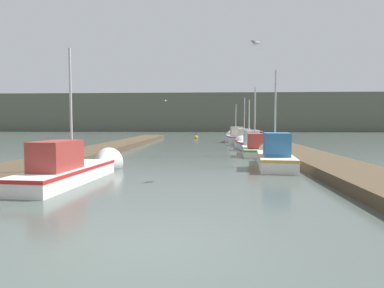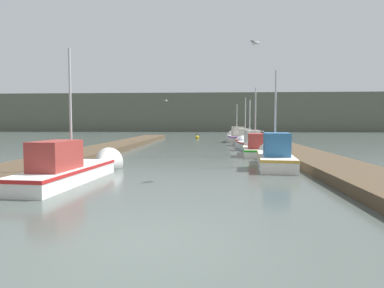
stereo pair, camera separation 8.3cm
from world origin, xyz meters
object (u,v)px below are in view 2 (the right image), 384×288
Objects in this scene: seagull_1 at (166,101)px; fishing_boat_2 at (255,148)px; channel_buoy at (197,137)px; seagull_lead at (255,43)px; fishing_boat_0 at (76,167)px; mooring_piling_2 at (253,137)px; fishing_boat_1 at (274,156)px; mooring_piling_0 at (259,141)px; fishing_boat_4 at (245,140)px; fishing_boat_3 at (249,144)px; fishing_boat_5 at (236,137)px; mooring_piling_1 at (262,139)px.

fishing_boat_2 is at bearing -64.22° from seagull_1.
channel_buoy is 1.87× the size of seagull_lead.
fishing_boat_0 reaches higher than mooring_piling_2.
fishing_boat_1 reaches higher than channel_buoy.
fishing_boat_2 is 6.24m from mooring_piling_0.
seagull_lead is at bearing -98.02° from mooring_piling_0.
channel_buoy is (-4.38, 19.54, -0.26)m from fishing_boat_2.
fishing_boat_4 is at bearing 6.28° from seagull_1.
fishing_boat_0 reaches higher than fishing_boat_3.
fishing_boat_5 is 4.72× the size of channel_buoy.
fishing_boat_0 reaches higher than seagull_1.
fishing_boat_1 is 1.23× the size of fishing_boat_2.
mooring_piling_1 is at bearing 55.06° from fishing_boat_3.
seagull_1 is (-6.21, 6.61, 3.25)m from fishing_boat_2.
fishing_boat_2 is at bearing -77.38° from channel_buoy.
fishing_boat_1 is 4.43× the size of mooring_piling_1.
fishing_boat_0 is 7.50m from seagull_lead.
fishing_boat_4 is 18.35m from seagull_lead.
mooring_piling_0 is at bearing -71.53° from fishing_boat_4.
mooring_piling_1 is 1.29× the size of channel_buoy.
mooring_piling_2 is at bearing 21.27° from seagull_1.
fishing_boat_2 is at bearing 56.48° from fishing_boat_0.
fishing_boat_0 is 11.56m from fishing_boat_2.
fishing_boat_3 is at bearing 30.10° from seagull_lead.
fishing_boat_2 reaches higher than mooring_piling_1.
fishing_boat_5 reaches higher than channel_buoy.
fishing_boat_0 reaches higher than fishing_boat_4.
mooring_piling_0 is at bearing 57.44° from fishing_boat_3.
mooring_piling_2 is 21.54m from seagull_lead.
mooring_piling_2 reaches higher than mooring_piling_0.
fishing_boat_3 reaches higher than mooring_piling_0.
mooring_piling_2 is 10.18m from seagull_1.
mooring_piling_2 is at bearing 87.01° from mooring_piling_0.
fishing_boat_4 is 3.93m from fishing_boat_5.
mooring_piling_0 is 7.90m from seagull_1.
seagull_1 is at bearing 155.06° from fishing_boat_3.
mooring_piling_0 is at bearing 27.15° from seagull_lead.
mooring_piling_1 is 2.24× the size of seagull_1.
seagull_1 is at bearing -98.06° from channel_buoy.
channel_buoy is 1.73× the size of seagull_1.
fishing_boat_3 is 5.30× the size of mooring_piling_0.
mooring_piling_2 is (1.58, -0.69, 0.07)m from fishing_boat_5.
fishing_boat_5 is (-0.50, 18.31, -0.00)m from fishing_boat_1.
fishing_boat_2 reaches higher than fishing_boat_3.
fishing_boat_4 is at bearing -85.50° from fishing_boat_5.
fishing_boat_2 is at bearing -96.13° from mooring_piling_2.
mooring_piling_1 is at bearing 26.26° from seagull_lead.
mooring_piling_1 is 14.24m from channel_buoy.
mooring_piling_0 is 1.75× the size of seagull_1.
seagull_1 is at bearing 54.30° from seagull_lead.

